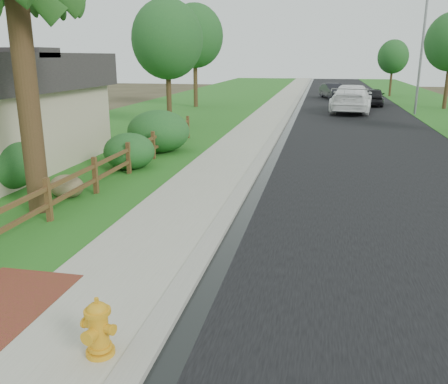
% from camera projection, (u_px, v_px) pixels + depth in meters
% --- Properties ---
extents(ground, '(120.00, 120.00, 0.00)m').
position_uv_depth(ground, '(156.00, 294.00, 7.85)').
color(ground, '#36301D').
extents(road, '(8.00, 90.00, 0.02)m').
position_uv_depth(road, '(347.00, 103.00, 39.93)').
color(road, black).
rests_on(road, ground).
extents(curb, '(0.40, 90.00, 0.12)m').
position_uv_depth(curb, '(296.00, 101.00, 40.72)').
color(curb, gray).
rests_on(curb, ground).
extents(wet_gutter, '(0.50, 90.00, 0.00)m').
position_uv_depth(wet_gutter, '(301.00, 102.00, 40.67)').
color(wet_gutter, black).
rests_on(wet_gutter, road).
extents(sidewalk, '(2.20, 90.00, 0.10)m').
position_uv_depth(sidewalk, '(281.00, 101.00, 40.97)').
color(sidewalk, '#9E9C8A').
rests_on(sidewalk, ground).
extents(grass_strip, '(1.60, 90.00, 0.06)m').
position_uv_depth(grass_strip, '(260.00, 101.00, 41.34)').
color(grass_strip, '#26621C').
rests_on(grass_strip, ground).
extents(lawn_near, '(9.00, 90.00, 0.04)m').
position_uv_depth(lawn_near, '(202.00, 100.00, 42.34)').
color(lawn_near, '#26621C').
rests_on(lawn_near, ground).
extents(verge_far, '(6.00, 90.00, 0.04)m').
position_uv_depth(verge_far, '(434.00, 104.00, 38.61)').
color(verge_far, '#26621C').
rests_on(verge_far, ground).
extents(ranch_fence, '(0.12, 16.92, 1.10)m').
position_uv_depth(ranch_fence, '(113.00, 165.00, 14.39)').
color(ranch_fence, '#472717').
rests_on(ranch_fence, ground).
extents(fire_hydrant, '(0.53, 0.43, 0.80)m').
position_uv_depth(fire_hydrant, '(98.00, 329.00, 5.99)').
color(fire_hydrant, orange).
rests_on(fire_hydrant, sidewalk).
extents(white_suv, '(3.35, 6.78, 1.89)m').
position_uv_depth(white_suv, '(351.00, 98.00, 32.94)').
color(white_suv, white).
rests_on(white_suv, road).
extents(dark_car_mid, '(2.11, 4.29, 1.41)m').
position_uv_depth(dark_car_mid, '(373.00, 97.00, 37.44)').
color(dark_car_mid, black).
rests_on(dark_car_mid, road).
extents(dark_car_far, '(2.58, 4.36, 1.36)m').
position_uv_depth(dark_car_far, '(333.00, 91.00, 43.88)').
color(dark_car_far, black).
rests_on(dark_car_far, road).
extents(streetlight, '(1.83, 0.42, 7.92)m').
position_uv_depth(streetlight, '(420.00, 45.00, 30.61)').
color(streetlight, gray).
rests_on(streetlight, ground).
extents(boulder, '(1.05, 0.83, 0.65)m').
position_uv_depth(boulder, '(67.00, 186.00, 13.10)').
color(boulder, olive).
rests_on(boulder, ground).
extents(shrub_b, '(2.39, 2.39, 1.51)m').
position_uv_depth(shrub_b, '(3.00, 165.00, 13.79)').
color(shrub_b, '#18451F').
rests_on(shrub_b, ground).
extents(shrub_c, '(2.13, 2.13, 1.27)m').
position_uv_depth(shrub_c, '(129.00, 151.00, 16.33)').
color(shrub_c, '#18451F').
rests_on(shrub_c, ground).
extents(shrub_d, '(2.90, 2.90, 1.72)m').
position_uv_depth(shrub_d, '(158.00, 131.00, 19.18)').
color(shrub_d, '#18451F').
rests_on(shrub_d, ground).
extents(tree_near_left, '(3.81, 3.81, 6.76)m').
position_uv_depth(tree_near_left, '(167.00, 40.00, 25.19)').
color(tree_near_left, '#3A2D18').
rests_on(tree_near_left, ground).
extents(tree_mid_left, '(4.24, 4.24, 7.59)m').
position_uv_depth(tree_mid_left, '(195.00, 36.00, 35.19)').
color(tree_mid_left, '#3A2D18').
rests_on(tree_mid_left, ground).
extents(tree_far_right, '(2.90, 2.90, 5.35)m').
position_uv_depth(tree_far_right, '(393.00, 57.00, 45.32)').
color(tree_far_right, '#3A2D18').
rests_on(tree_far_right, ground).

